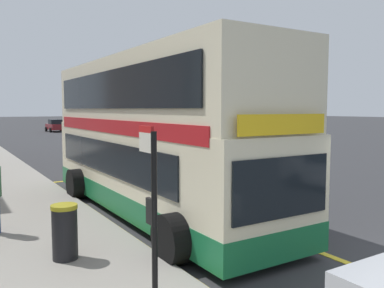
% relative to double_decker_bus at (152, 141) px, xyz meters
% --- Properties ---
extents(ground_plane, '(260.00, 260.00, 0.00)m').
position_rel_double_decker_bus_xyz_m(ground_plane, '(2.46, 25.47, -2.06)').
color(ground_plane, '#333335').
extents(double_decker_bus, '(3.28, 10.43, 4.40)m').
position_rel_double_decker_bus_xyz_m(double_decker_bus, '(0.00, 0.00, 0.00)').
color(double_decker_bus, beige).
rests_on(double_decker_bus, ground).
extents(bus_bay_markings, '(3.13, 13.40, 0.01)m').
position_rel_double_decker_bus_xyz_m(bus_bay_markings, '(0.02, -0.30, -2.06)').
color(bus_bay_markings, yellow).
rests_on(bus_bay_markings, ground).
extents(bus_stop_sign, '(0.09, 0.51, 2.59)m').
position_rel_double_decker_bus_xyz_m(bus_stop_sign, '(-2.42, -4.94, -0.39)').
color(bus_stop_sign, black).
rests_on(bus_stop_sign, pavement_near).
extents(parked_car_maroon_across, '(2.09, 4.20, 1.62)m').
position_rel_double_decker_bus_xyz_m(parked_car_maroon_across, '(7.21, 43.47, -1.26)').
color(parked_car_maroon_across, maroon).
rests_on(parked_car_maroon_across, ground).
extents(parked_car_navy_kerbside, '(2.09, 4.20, 1.62)m').
position_rel_double_decker_bus_xyz_m(parked_car_navy_kerbside, '(7.17, 14.53, -1.26)').
color(parked_car_navy_kerbside, navy).
rests_on(parked_car_navy_kerbside, ground).
extents(litter_bin, '(0.49, 0.49, 1.05)m').
position_rel_double_decker_bus_xyz_m(litter_bin, '(-3.18, -2.72, -1.40)').
color(litter_bin, black).
rests_on(litter_bin, pavement_near).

